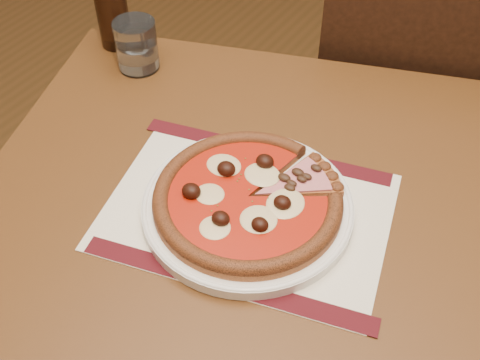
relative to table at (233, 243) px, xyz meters
name	(u,v)px	position (x,y,z in m)	size (l,w,h in m)	color
table	(233,243)	(0.00, 0.00, 0.00)	(1.02, 1.02, 0.75)	brown
chair_far	(413,112)	(0.10, 0.62, -0.12)	(0.55, 0.55, 0.93)	black
placemat	(247,211)	(0.03, -0.01, 0.10)	(0.41, 0.30, 0.00)	white
plate	(248,207)	(0.03, -0.01, 0.11)	(0.31, 0.31, 0.02)	white
pizza	(248,198)	(0.03, -0.01, 0.13)	(0.28, 0.28, 0.04)	#AE602A
ham_slice	(307,184)	(0.09, 0.07, 0.13)	(0.11, 0.13, 0.02)	#AE602A
water_glass	(137,45)	(-0.34, 0.20, 0.15)	(0.08, 0.08, 0.10)	white
bottle	(112,8)	(-0.43, 0.23, 0.18)	(0.06, 0.06, 0.21)	black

